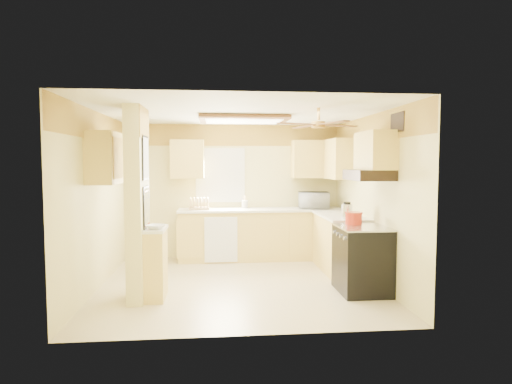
{
  "coord_description": "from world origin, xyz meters",
  "views": [
    {
      "loc": [
        -0.33,
        -6.2,
        1.8
      ],
      "look_at": [
        0.28,
        0.35,
        1.34
      ],
      "focal_mm": 30.0,
      "sensor_mm": 36.0,
      "label": 1
    }
  ],
  "objects": [
    {
      "name": "wall_front",
      "position": [
        0.0,
        -1.9,
        1.25
      ],
      "size": [
        4.0,
        0.0,
        4.0
      ],
      "primitive_type": "plane",
      "rotation": [
        -1.57,
        0.0,
        0.0
      ],
      "color": "#E4D88B",
      "rests_on": "floor"
    },
    {
      "name": "wall_left",
      "position": [
        -2.0,
        0.0,
        1.25
      ],
      "size": [
        0.0,
        3.8,
        3.8
      ],
      "primitive_type": "plane",
      "rotation": [
        1.57,
        0.0,
        1.57
      ],
      "color": "#E4D88B",
      "rests_on": "floor"
    },
    {
      "name": "range_hood",
      "position": [
        1.74,
        -0.55,
        1.62
      ],
      "size": [
        0.5,
        0.76,
        0.14
      ],
      "primitive_type": "cube",
      "color": "black",
      "rests_on": "upper_cab_over_stove"
    },
    {
      "name": "bowl",
      "position": [
        -1.1,
        -0.68,
        0.97
      ],
      "size": [
        0.3,
        0.3,
        0.06
      ],
      "primitive_type": "imported",
      "rotation": [
        0.0,
        0.0,
        -0.39
      ],
      "color": "white",
      "rests_on": "ledge_top"
    },
    {
      "name": "poster_nashville",
      "position": [
        -1.24,
        -0.55,
        1.2
      ],
      "size": [
        0.02,
        0.42,
        0.57
      ],
      "color": "black",
      "rests_on": "partition_column"
    },
    {
      "name": "dutch_oven",
      "position": [
        1.62,
        -0.3,
        1.0
      ],
      "size": [
        0.25,
        0.25,
        0.17
      ],
      "color": "#AD2613",
      "rests_on": "stove"
    },
    {
      "name": "ledge_top",
      "position": [
        -1.13,
        -0.55,
        0.92
      ],
      "size": [
        0.28,
        0.58,
        0.04
      ],
      "primitive_type": "cube",
      "color": "white",
      "rests_on": "partition_ledge"
    },
    {
      "name": "ceiling_fan",
      "position": [
        1.0,
        -0.7,
        2.29
      ],
      "size": [
        1.15,
        1.15,
        0.26
      ],
      "color": "gold",
      "rests_on": "ceiling"
    },
    {
      "name": "wall_right",
      "position": [
        2.0,
        0.0,
        1.25
      ],
      "size": [
        0.0,
        3.8,
        3.8
      ],
      "primitive_type": "plane",
      "rotation": [
        1.57,
        0.0,
        -1.57
      ],
      "color": "#E4D88B",
      "rests_on": "floor"
    },
    {
      "name": "poster_menu",
      "position": [
        -1.24,
        -0.55,
        1.85
      ],
      "size": [
        0.02,
        0.42,
        0.57
      ],
      "color": "black",
      "rests_on": "partition_column"
    },
    {
      "name": "countertop_back",
      "position": [
        0.5,
        1.59,
        0.92
      ],
      "size": [
        3.04,
        0.64,
        0.04
      ],
      "primitive_type": "cube",
      "color": "white",
      "rests_on": "lower_cabinets_back"
    },
    {
      "name": "wallpaper_border",
      "position": [
        0.0,
        1.88,
        2.3
      ],
      "size": [
        4.0,
        0.02,
        0.4
      ],
      "primitive_type": "cube",
      "color": "yellow",
      "rests_on": "wall_back"
    },
    {
      "name": "ceiling",
      "position": [
        0.0,
        0.0,
        2.5
      ],
      "size": [
        4.0,
        4.0,
        0.0
      ],
      "primitive_type": "plane",
      "rotation": [
        3.14,
        0.0,
        0.0
      ],
      "color": "white",
      "rests_on": "wall_back"
    },
    {
      "name": "dish_rack",
      "position": [
        -0.64,
        1.6,
        1.02
      ],
      "size": [
        0.37,
        0.28,
        0.21
      ],
      "color": "#DEC180",
      "rests_on": "countertop_back"
    },
    {
      "name": "upper_cab_back_right",
      "position": [
        1.55,
        1.72,
        1.85
      ],
      "size": [
        0.9,
        0.35,
        0.7
      ],
      "primitive_type": "cube",
      "color": "#EECD62",
      "rests_on": "wall_back"
    },
    {
      "name": "lower_cabinets_back",
      "position": [
        0.5,
        1.6,
        0.45
      ],
      "size": [
        3.0,
        0.6,
        0.9
      ],
      "primitive_type": "cube",
      "color": "#EECD62",
      "rests_on": "floor"
    },
    {
      "name": "vent_grate",
      "position": [
        1.98,
        -0.9,
        2.3
      ],
      "size": [
        0.02,
        0.4,
        0.25
      ],
      "primitive_type": "cube",
      "color": "black",
      "rests_on": "wall_right"
    },
    {
      "name": "upper_cab_right",
      "position": [
        1.82,
        1.25,
        1.85
      ],
      "size": [
        0.35,
        1.0,
        0.7
      ],
      "primitive_type": "cube",
      "color": "#EECD62",
      "rests_on": "wall_right"
    },
    {
      "name": "wall_back",
      "position": [
        0.0,
        1.9,
        1.25
      ],
      "size": [
        4.0,
        0.0,
        4.0
      ],
      "primitive_type": "plane",
      "rotation": [
        1.57,
        0.0,
        0.0
      ],
      "color": "#E4D88B",
      "rests_on": "floor"
    },
    {
      "name": "dishwasher_panel",
      "position": [
        -0.25,
        1.29,
        0.43
      ],
      "size": [
        0.58,
        0.02,
        0.8
      ],
      "primitive_type": "cube",
      "color": "white",
      "rests_on": "lower_cabinets_back"
    },
    {
      "name": "partition_ledge",
      "position": [
        -1.13,
        -0.55,
        0.45
      ],
      "size": [
        0.25,
        0.55,
        0.9
      ],
      "primitive_type": "cube",
      "color": "#EECD62",
      "rests_on": "floor"
    },
    {
      "name": "kettle",
      "position": [
        1.65,
        0.11,
        1.06
      ],
      "size": [
        0.16,
        0.16,
        0.25
      ],
      "color": "silver",
      "rests_on": "countertop_right"
    },
    {
      "name": "upper_cab_left_wall",
      "position": [
        -1.82,
        -0.25,
        1.85
      ],
      "size": [
        0.35,
        0.75,
        0.7
      ],
      "primitive_type": "cube",
      "color": "#EECD62",
      "rests_on": "wall_left"
    },
    {
      "name": "window",
      "position": [
        -0.25,
        1.89,
        1.55
      ],
      "size": [
        0.92,
        0.02,
        1.02
      ],
      "color": "white",
      "rests_on": "wall_back"
    },
    {
      "name": "lower_cabinets_right",
      "position": [
        1.7,
        0.6,
        0.45
      ],
      "size": [
        0.6,
        1.4,
        0.9
      ],
      "primitive_type": "cube",
      "color": "#EECD62",
      "rests_on": "floor"
    },
    {
      "name": "upper_cab_back_left",
      "position": [
        -0.85,
        1.72,
        1.85
      ],
      "size": [
        0.6,
        0.35,
        0.7
      ],
      "primitive_type": "cube",
      "color": "#EECD62",
      "rests_on": "wall_back"
    },
    {
      "name": "utensil_crock",
      "position": [
        0.2,
        1.75,
        1.01
      ],
      "size": [
        0.11,
        0.11,
        0.22
      ],
      "color": "white",
      "rests_on": "countertop_back"
    },
    {
      "name": "stove",
      "position": [
        1.67,
        -0.55,
        0.46
      ],
      "size": [
        0.68,
        0.77,
        0.92
      ],
      "color": "black",
      "rests_on": "floor"
    },
    {
      "name": "floor",
      "position": [
        0.0,
        0.0,
        0.0
      ],
      "size": [
        4.0,
        4.0,
        0.0
      ],
      "primitive_type": "plane",
      "color": "#CCB98D",
      "rests_on": "ground"
    },
    {
      "name": "ceiling_light_panel",
      "position": [
        0.1,
        0.5,
        2.46
      ],
      "size": [
        1.35,
        0.95,
        0.06
      ],
      "color": "brown",
      "rests_on": "ceiling"
    },
    {
      "name": "partition_column",
      "position": [
        -1.35,
        -0.55,
        1.25
      ],
      "size": [
        0.2,
        0.7,
        2.5
      ],
      "primitive_type": "cube",
      "color": "#E4D88B",
      "rests_on": "floor"
    },
    {
      "name": "upper_cab_over_stove",
      "position": [
        1.82,
        -0.55,
        1.95
      ],
      "size": [
        0.35,
        0.76,
        0.52
      ],
      "primitive_type": "cube",
      "color": "#EECD62",
      "rests_on": "wall_right"
    },
    {
      "name": "microwave",
      "position": [
        1.48,
        1.57,
        1.09
      ],
      "size": [
        0.58,
        0.42,
        0.3
      ],
      "primitive_type": "imported",
      "rotation": [
        0.0,
        0.0,
        3.04
      ],
      "color": "white",
      "rests_on": "countertop_back"
    },
    {
      "name": "countertop_right",
      "position": [
        1.69,
        0.6,
        0.92
      ],
      "size": [
        0.64,
        1.44,
        0.04
      ],
      "primitive_type": "cube",
      "color": "white",
      "rests_on": "lower_cabinets_right"
    }
  ]
}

